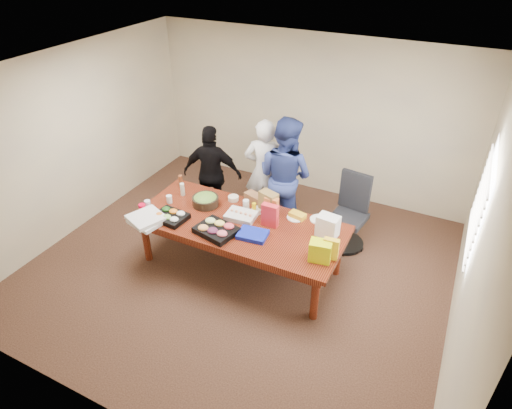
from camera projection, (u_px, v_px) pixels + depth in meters
The scene contains 39 objects.
floor at pixel (240, 266), 6.20m from camera, with size 5.50×5.00×0.02m, color #47301E.
ceiling at pixel (236, 74), 4.72m from camera, with size 5.50×5.00×0.02m, color white.
wall_back at pixel (309, 116), 7.34m from camera, with size 5.50×0.04×2.70m, color beige.
wall_front at pixel (93, 321), 3.58m from camera, with size 5.50×0.04×2.70m, color beige.
wall_left at pixel (75, 142), 6.49m from camera, with size 0.04×5.00×2.70m, color beige.
wall_right at pixel (478, 244), 4.44m from camera, with size 0.04×5.00×2.70m, color beige.
window_panel at pixel (482, 202), 4.82m from camera, with size 0.03×1.40×1.10m, color white.
window_blinds at pixel (478, 201), 4.83m from camera, with size 0.04×1.36×1.00m, color beige.
conference_table at pixel (240, 245), 5.99m from camera, with size 2.80×1.20×0.75m, color #4C1C0F.
office_chair at pixel (349, 215), 6.30m from camera, with size 0.55×0.55×1.08m, color black.
person_center at pixel (264, 172), 6.75m from camera, with size 0.62×0.41×1.70m, color white.
person_right at pixel (285, 176), 6.48m from camera, with size 0.90×0.70×1.85m, color navy.
person_left at pixel (212, 174), 6.82m from camera, with size 0.92×0.38×1.57m, color black.
veggie_tray at pixel (170, 217), 5.84m from camera, with size 0.43×0.34×0.07m, color black.
fruit_tray at pixel (216, 230), 5.58m from camera, with size 0.50×0.39×0.08m, color black.
sheet_cake at pixel (241, 216), 5.86m from camera, with size 0.39×0.29×0.07m, color silver.
salad_bowl at pixel (205, 201), 6.12m from camera, with size 0.37×0.37×0.12m, color black.
chip_bag_blue at pixel (253, 235), 5.52m from camera, with size 0.36×0.27×0.05m, color #0F20A7.
chip_bag_red at pixel (270, 215), 5.64m from camera, with size 0.22×0.09×0.31m, color red.
chip_bag_yellow at pixel (331, 249), 5.10m from camera, with size 0.18×0.07×0.27m, color yellow.
chip_bag_orange at pixel (271, 207), 5.82m from camera, with size 0.19×0.08×0.29m, color orange.
mayo_jar at pixel (246, 205), 6.03m from camera, with size 0.09×0.09×0.13m, color white.
mustard_bottle at pixel (254, 208), 5.93m from camera, with size 0.06×0.06×0.16m, color #D8B303.
dressing_bottle at pixel (181, 181), 6.51m from camera, with size 0.06×0.06×0.19m, color brown.
ranch_bottle at pixel (182, 189), 6.31m from camera, with size 0.06×0.06×0.19m, color beige.
banana_bunch at pixel (297, 215), 5.86m from camera, with size 0.22×0.13×0.07m, color gold.
bread_loaf at pixel (256, 199), 6.15m from camera, with size 0.33×0.14×0.13m, color brown.
kraft_bag at pixel (268, 203), 5.88m from camera, with size 0.25×0.14×0.33m, color brown.
red_cup at pixel (142, 208), 5.96m from camera, with size 0.09×0.09×0.12m, color red.
clear_cup_a at pixel (148, 204), 6.05m from camera, with size 0.08×0.08×0.11m, color silver.
clear_cup_b at pixel (169, 199), 6.16m from camera, with size 0.08×0.08×0.11m, color white.
pizza_box_lower at pixel (149, 220), 5.78m from camera, with size 0.42×0.42×0.05m, color white.
pizza_box_upper at pixel (146, 218), 5.75m from camera, with size 0.42×0.42×0.05m, color white.
plate_a at pixel (296, 217), 5.87m from camera, with size 0.23×0.23×0.01m, color white.
plate_b at pixel (319, 219), 5.83m from camera, with size 0.25×0.25×0.02m, color white.
dip_bowl_a at pixel (257, 210), 5.97m from camera, with size 0.15×0.15×0.06m, color beige.
dip_bowl_b at pixel (233, 198), 6.23m from camera, with size 0.15×0.15×0.06m, color beige.
grocery_bag_white at pixel (328, 226), 5.47m from camera, with size 0.27×0.19×0.28m, color white.
grocery_bag_yellow at pixel (320, 251), 5.08m from camera, with size 0.25×0.18×0.25m, color #DDF306.
Camera 1 is at (2.30, -4.14, 4.09)m, focal length 30.78 mm.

